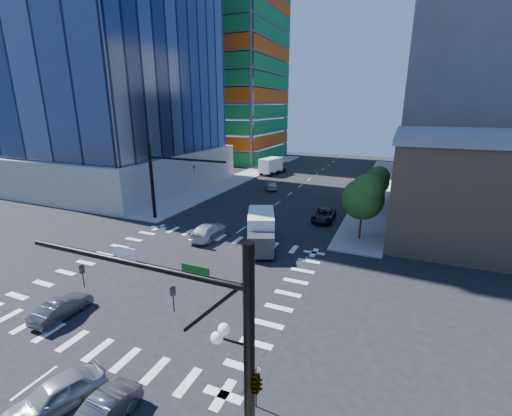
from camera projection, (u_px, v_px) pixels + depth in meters
The scene contains 19 objects.
ground at pixel (178, 277), 27.60m from camera, with size 160.00×160.00×0.00m, color black.
road_markings at pixel (178, 277), 27.60m from camera, with size 20.00×20.00×0.01m, color silver.
sidewalk_ne at pixel (378, 187), 58.21m from camera, with size 5.00×60.00×0.15m, color gray.
sidewalk_nw at pixel (245, 176), 67.57m from camera, with size 5.00×60.00×0.15m, color gray.
construction_building at pixel (227, 59), 85.55m from camera, with size 25.16×34.50×70.60m.
commercial_building at pixel (495, 184), 36.15m from camera, with size 20.50×22.50×10.60m.
bg_building_ne at pixel (476, 102), 62.07m from camera, with size 24.00×30.00×28.00m, color slate.
signal_mast_se at pixel (226, 348), 12.06m from camera, with size 10.51×2.48×9.00m.
signal_mast_nw at pixel (162, 175), 39.94m from camera, with size 10.20×0.40×9.00m.
tree_south at pixel (364, 196), 33.82m from camera, with size 4.16×4.16×6.82m.
tree_north at pixel (376, 180), 44.50m from camera, with size 3.54×3.52×5.78m.
no_parking_sign at pixel (256, 382), 15.26m from camera, with size 0.30×0.06×2.20m.
car_nb_near at pixel (56, 395), 15.37m from camera, with size 1.72×4.27×1.45m, color #9EA1A6.
car_nb_far at pixel (324, 215), 41.05m from camera, with size 2.34×5.07×1.41m, color black.
car_sb_near at pixel (208, 231), 35.55m from camera, with size 2.19×5.39×1.56m, color silver.
car_sb_mid at pixel (272, 185), 56.61m from camera, with size 1.72×4.27×1.46m, color #ABAEB3.
car_sb_cross at pixel (62, 308), 22.20m from camera, with size 1.37×3.94×1.30m, color #47474B.
box_truck_near at pixel (261, 234), 32.85m from camera, with size 4.88×6.89×3.32m.
box_truck_far at pixel (273, 167), 69.68m from camera, with size 4.05×6.81×3.34m.
Camera 1 is at (15.55, -20.44, 13.17)m, focal length 24.00 mm.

